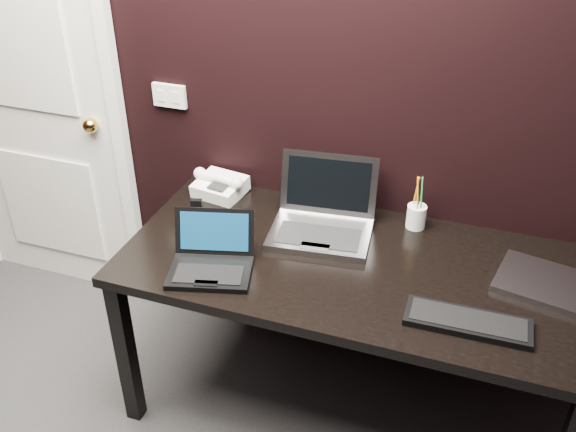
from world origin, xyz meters
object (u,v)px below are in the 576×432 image
(door, at_px, (29,93))
(silver_laptop, at_px, (322,220))
(netbook, at_px, (211,260))
(closed_laptop, at_px, (550,285))
(desk_phone, at_px, (220,185))
(mobile_phone, at_px, (197,213))
(desk, at_px, (352,279))
(ext_keyboard, at_px, (468,322))
(pen_cup, at_px, (416,216))

(door, bearing_deg, silver_laptop, -8.25)
(netbook, bearing_deg, closed_laptop, 14.13)
(closed_laptop, bearing_deg, netbook, -165.87)
(netbook, relative_size, desk_phone, 1.41)
(silver_laptop, distance_m, closed_laptop, 0.85)
(mobile_phone, bearing_deg, desk_phone, 89.97)
(silver_laptop, bearing_deg, desk, -44.01)
(netbook, relative_size, silver_laptop, 0.83)
(netbook, distance_m, closed_laptop, 1.19)
(ext_keyboard, xyz_separation_m, closed_laptop, (0.25, 0.29, -0.00))
(netbook, bearing_deg, desk, 23.90)
(silver_laptop, relative_size, ext_keyboard, 1.05)
(desk, relative_size, desk_phone, 6.89)
(door, xyz_separation_m, closed_laptop, (2.33, -0.29, -0.29))
(door, height_order, ext_keyboard, door)
(desk_phone, bearing_deg, door, 175.08)
(netbook, bearing_deg, pen_cup, 38.99)
(closed_laptop, distance_m, mobile_phone, 1.34)
(door, height_order, silver_laptop, door)
(silver_laptop, bearing_deg, pen_cup, 24.20)
(door, distance_m, ext_keyboard, 2.18)
(ext_keyboard, relative_size, closed_laptop, 1.02)
(netbook, relative_size, ext_keyboard, 0.87)
(desk, xyz_separation_m, silver_laptop, (-0.17, 0.16, 0.13))
(closed_laptop, relative_size, mobile_phone, 4.17)
(mobile_phone, bearing_deg, pen_cup, 16.27)
(desk, bearing_deg, mobile_phone, 174.09)
(desk_phone, bearing_deg, pen_cup, 1.55)
(ext_keyboard, bearing_deg, silver_laptop, 148.37)
(pen_cup, bearing_deg, desk, -119.06)
(mobile_phone, bearing_deg, netbook, -55.09)
(netbook, bearing_deg, door, 153.66)
(ext_keyboard, height_order, pen_cup, pen_cup)
(door, distance_m, desk, 1.73)
(desk, height_order, ext_keyboard, ext_keyboard)
(desk_phone, bearing_deg, ext_keyboard, -24.46)
(mobile_phone, relative_size, pen_cup, 0.42)
(netbook, bearing_deg, desk_phone, 111.18)
(silver_laptop, xyz_separation_m, pen_cup, (0.34, 0.15, 0.00))
(closed_laptop, bearing_deg, ext_keyboard, -130.59)
(netbook, relative_size, closed_laptop, 0.89)
(ext_keyboard, xyz_separation_m, desk_phone, (-1.10, 0.50, 0.03))
(desk, bearing_deg, silver_laptop, 135.99)
(ext_keyboard, relative_size, desk_phone, 1.63)
(desk, xyz_separation_m, mobile_phone, (-0.66, 0.07, 0.11))
(door, xyz_separation_m, mobile_phone, (0.99, -0.31, -0.27))
(silver_laptop, height_order, mobile_phone, silver_laptop)
(door, relative_size, ext_keyboard, 5.32)
(netbook, height_order, ext_keyboard, netbook)
(desk_phone, bearing_deg, desk, -23.64)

